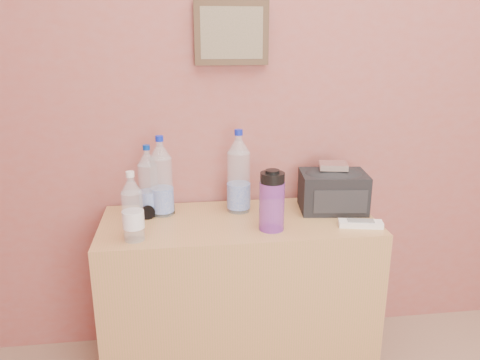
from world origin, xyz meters
name	(u,v)px	position (x,y,z in m)	size (l,w,h in m)	color
picture_frame	(231,33)	(-0.38, 1.98, 1.40)	(0.30, 0.03, 0.25)	#382311
dresser	(239,295)	(-0.38, 1.75, 0.34)	(1.09, 0.46, 0.68)	#AD7F4E
pet_large_a	(149,184)	(-0.73, 1.86, 0.81)	(0.08, 0.08, 0.29)	silver
pet_large_b	(161,180)	(-0.68, 1.85, 0.83)	(0.09, 0.09, 0.33)	#C9EDF9
pet_large_c	(239,176)	(-0.37, 1.85, 0.84)	(0.09, 0.09, 0.35)	silver
pet_small	(133,210)	(-0.78, 1.61, 0.80)	(0.07, 0.07, 0.26)	silver
nalgene_bottle	(272,201)	(-0.27, 1.64, 0.80)	(0.10, 0.10, 0.23)	purple
sunglasses	(156,211)	(-0.71, 1.84, 0.70)	(0.16, 0.06, 0.04)	black
ac_remote	(361,224)	(0.08, 1.62, 0.70)	(0.17, 0.05, 0.02)	white
toiletry_bag	(333,189)	(0.03, 1.82, 0.78)	(0.27, 0.19, 0.18)	black
foil_packet	(333,166)	(0.02, 1.81, 0.88)	(0.11, 0.09, 0.02)	silver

